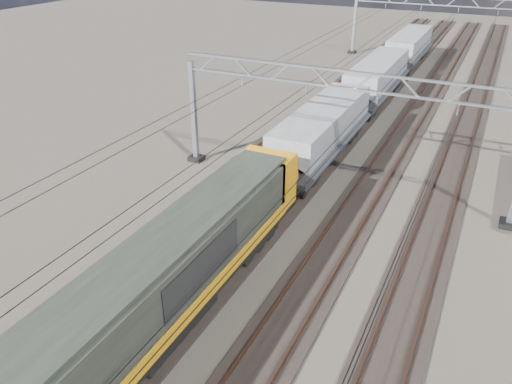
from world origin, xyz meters
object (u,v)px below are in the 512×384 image
at_px(catenary_gantry_far, 437,26).
at_px(hopper_wagon_lead, 322,130).
at_px(hopper_wagon_mid, 377,78).
at_px(hopper_wagon_third, 409,47).
at_px(catenary_gantry_mid, 338,127).
at_px(locomotive, 158,285).

distance_m(catenary_gantry_far, hopper_wagon_lead, 32.69).
relative_size(hopper_wagon_mid, hopper_wagon_third, 1.00).
relative_size(catenary_gantry_far, hopper_wagon_lead, 1.53).
bearing_deg(hopper_wagon_lead, hopper_wagon_third, 90.00).
xyz_separation_m(hopper_wagon_mid, hopper_wagon_third, (0.00, 14.20, 0.00)).
xyz_separation_m(catenary_gantry_far, hopper_wagon_lead, (-2.00, -32.58, -1.67)).
height_order(catenary_gantry_far, hopper_wagon_third, catenary_gantry_far).
bearing_deg(hopper_wagon_lead, catenary_gantry_mid, -59.66).
bearing_deg(hopper_wagon_third, hopper_wagon_lead, -90.00).
xyz_separation_m(locomotive, hopper_wagon_mid, (-0.00, 31.90, -0.09)).
xyz_separation_m(catenary_gantry_mid, locomotive, (-2.00, -14.28, -1.58)).
bearing_deg(hopper_wagon_mid, catenary_gantry_far, 83.79).
bearing_deg(hopper_wagon_lead, catenary_gantry_far, 86.49).
xyz_separation_m(locomotive, hopper_wagon_third, (-0.00, 46.10, -0.09)).
height_order(hopper_wagon_lead, hopper_wagon_third, same).
xyz_separation_m(catenary_gantry_mid, hopper_wagon_lead, (-2.00, 3.42, -1.67)).
bearing_deg(hopper_wagon_third, catenary_gantry_mid, -86.40).
bearing_deg(hopper_wagon_third, locomotive, -90.00).
bearing_deg(locomotive, hopper_wagon_third, 90.00).
distance_m(catenary_gantry_mid, hopper_wagon_third, 31.92).
bearing_deg(catenary_gantry_far, hopper_wagon_third, -115.56).
height_order(catenary_gantry_mid, hopper_wagon_third, catenary_gantry_mid).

